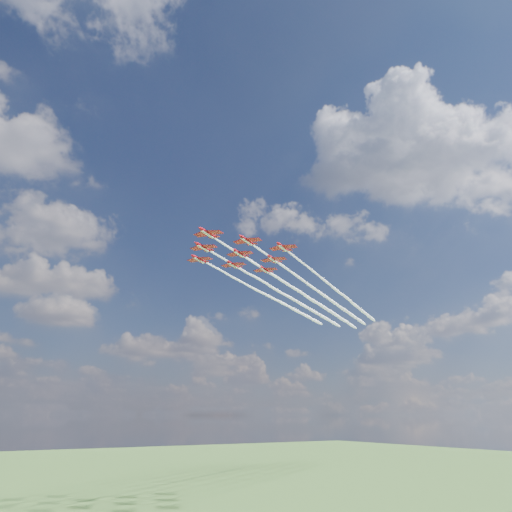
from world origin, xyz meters
The scene contains 10 objects.
ground centered at (0.00, 0.00, 0.00)m, with size 600.00×600.00×0.00m, color #2D511E.
jet_lead centered at (50.08, 29.49, 77.12)m, with size 128.57×88.20×2.53m.
jet_row2_port centered at (63.28, 29.01, 77.12)m, with size 128.57×88.20×2.53m.
jet_row2_starb centered at (54.54, 41.92, 77.12)m, with size 128.57×88.20×2.53m.
jet_row3_port centered at (76.48, 28.53, 77.12)m, with size 128.57×88.20×2.53m.
jet_row3_centre centered at (67.75, 41.44, 77.12)m, with size 128.57×88.20×2.53m.
jet_row3_starb centered at (59.01, 54.35, 77.12)m, with size 128.57×88.20×2.53m.
jet_row4_port centered at (80.95, 40.97, 77.12)m, with size 128.57×88.20×2.53m.
jet_row4_starb centered at (72.21, 53.88, 77.12)m, with size 128.57×88.20×2.53m.
jet_tail centered at (85.41, 53.40, 77.12)m, with size 128.57×88.20×2.53m.
Camera 1 is at (-71.38, -137.56, 25.60)m, focal length 35.00 mm.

